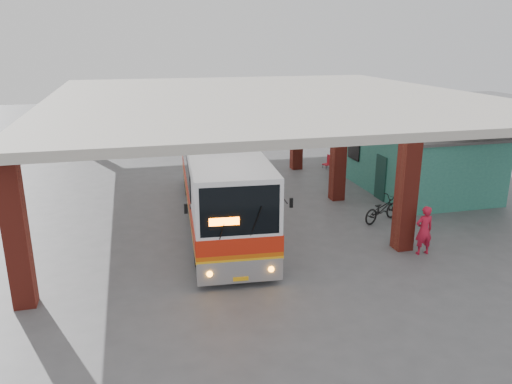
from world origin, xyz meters
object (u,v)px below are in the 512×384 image
Objects in this scene: motorcycle at (382,209)px; coach_bus at (219,178)px; red_chair at (328,162)px; pedestrian at (424,230)px.

coach_bus is at bearing 50.44° from motorcycle.
coach_bus reaches higher than red_chair.
motorcycle is 3.37m from pedestrian.
red_chair is (7.75, 7.08, -1.46)m from coach_bus.
coach_bus is 6.87m from motorcycle.
red_chair is at bearing -31.64° from motorcycle.
coach_bus is 7.16× the size of pedestrian.
coach_bus is 10.60m from red_chair.
motorcycle is 1.14× the size of pedestrian.
motorcycle reaches higher than red_chair.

